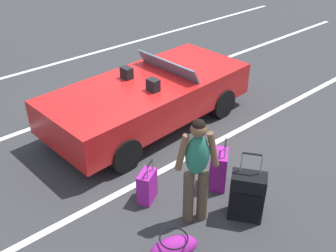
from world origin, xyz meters
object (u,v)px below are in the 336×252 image
suitcase_medium_bright (219,169)px  traveler_person (197,167)px  suitcase_large_black (247,196)px  duffel_bag (174,248)px  convertible_car (156,94)px  suitcase_small_carryon (147,186)px

suitcase_medium_bright → traveler_person: size_ratio=0.50×
suitcase_large_black → duffel_bag: size_ratio=1.50×
suitcase_large_black → traveler_person: (-0.59, 0.43, 0.56)m
suitcase_large_black → suitcase_medium_bright: suitcase_large_black is taller
convertible_car → suitcase_small_carryon: 2.39m
convertible_car → traveler_person: bearing=-122.1°
suitcase_medium_bright → traveler_person: bearing=70.9°
traveler_person → duffel_bag: bearing=145.4°
suitcase_medium_bright → suitcase_small_carryon: 1.16m
convertible_car → suitcase_large_black: bearing=-108.3°
convertible_car → duffel_bag: 3.49m
suitcase_medium_bright → duffel_bag: 1.59m
duffel_bag → traveler_person: bearing=25.1°
suitcase_medium_bright → suitcase_small_carryon: bearing=26.7°
traveler_person → suitcase_small_carryon: bearing=49.5°
suitcase_small_carryon → duffel_bag: size_ratio=1.01×
suitcase_large_black → traveler_person: size_ratio=0.64×
traveler_person → convertible_car: bearing=2.2°
duffel_bag → convertible_car: bearing=54.5°
suitcase_small_carryon → traveler_person: size_ratio=0.43×
suitcase_small_carryon → traveler_person: 1.05m
convertible_car → suitcase_large_black: 3.04m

